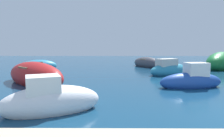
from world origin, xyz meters
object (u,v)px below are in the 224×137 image
Objects in this scene: moored_boat_8 at (51,101)px; moored_boat_2 at (35,76)px; moored_boat_6 at (39,66)px; moored_boat_5 at (147,63)px; moored_boat_3 at (169,69)px; moored_boat_7 at (222,62)px; moored_boat_0 at (191,80)px.

moored_boat_2 is at bearing 92.87° from moored_boat_8.
moored_boat_5 is at bearing -11.03° from moored_boat_6.
moored_boat_5 is 1.32× the size of moored_boat_8.
moored_boat_3 is 7.72m from moored_boat_7.
moored_boat_7 is at bearing -21.51° from moored_boat_6.
moored_boat_0 is 10.58m from moored_boat_5.
moored_boat_0 is at bearing 9.07° from moored_boat_8.
moored_boat_6 is 17.66m from moored_boat_7.
moored_boat_0 is at bearing -145.51° from moored_boat_2.
moored_boat_2 reaches higher than moored_boat_8.
moored_boat_0 is 0.60× the size of moored_boat_7.
moored_boat_0 is at bearing -122.27° from moored_boat_3.
moored_boat_6 is 12.81m from moored_boat_8.
moored_boat_0 reaches higher than moored_boat_3.
moored_boat_6 is at bearing 136.25° from moored_boat_7.
moored_boat_3 is 0.84× the size of moored_boat_5.
moored_boat_2 is 1.11× the size of moored_boat_5.
moored_boat_0 is 0.78× the size of moored_boat_5.
moored_boat_6 is (-10.53, -2.74, -0.04)m from moored_boat_5.
moored_boat_7 reaches higher than moored_boat_5.
moored_boat_0 reaches higher than moored_boat_2.
moored_boat_0 reaches higher than moored_boat_5.
moored_boat_7 reaches higher than moored_boat_3.
moored_boat_7 reaches higher than moored_boat_2.
moored_boat_5 is at bearing 44.96° from moored_boat_8.
moored_boat_3 is at bearing 166.13° from moored_boat_7.
moored_boat_2 is 7.25m from moored_boat_6.
moored_boat_0 is 1.04× the size of moored_boat_8.
moored_boat_8 is at bearing 157.86° from moored_boat_2.
moored_boat_2 is at bearing 160.17° from moored_boat_7.
moored_boat_2 is at bearing -15.79° from moored_boat_0.
moored_boat_5 is 7.24m from moored_boat_7.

